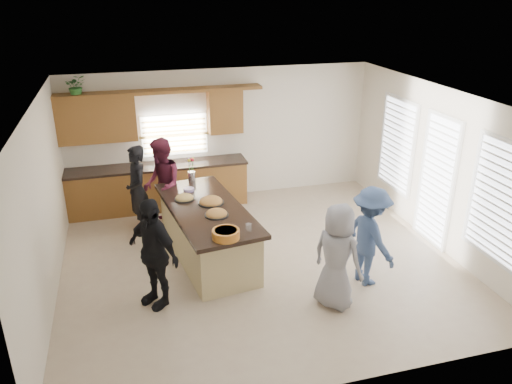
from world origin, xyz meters
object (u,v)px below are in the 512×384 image
object	(u,v)px
woman_left_mid	(162,185)
woman_right_back	(370,236)
salad_bowl	(226,234)
woman_left_front	(153,253)
island	(207,234)
woman_left_back	(138,191)
woman_right_front	(337,257)

from	to	relation	value
woman_left_mid	woman_right_back	world-z (taller)	woman_left_mid
salad_bowl	woman_left_mid	xyz separation A→B (m)	(-0.69, 2.49, -0.13)
woman_left_front	salad_bowl	bearing A→B (deg)	51.56
salad_bowl	woman_right_back	world-z (taller)	woman_right_back
island	woman_right_back	bearing A→B (deg)	-39.65
woman_left_back	woman_left_front	world-z (taller)	woman_left_back
woman_left_front	woman_right_front	world-z (taller)	woman_left_front
woman_right_back	woman_right_front	bearing A→B (deg)	109.79
island	woman_right_front	bearing A→B (deg)	-58.05
woman_left_back	woman_right_front	xyz separation A→B (m)	(2.61, -3.12, -0.05)
woman_left_back	woman_left_mid	size ratio (longest dim) A/B	0.96
island	woman_left_back	size ratio (longest dim) A/B	1.65
island	woman_right_front	xyz separation A→B (m)	(1.55, -1.86, 0.35)
island	woman_right_back	xyz separation A→B (m)	(2.29, -1.42, 0.35)
woman_left_front	woman_right_back	distance (m)	3.27
woman_left_front	woman_right_front	bearing A→B (deg)	37.51
woman_left_mid	woman_right_back	xyz separation A→B (m)	(2.89, -2.75, -0.09)
woman_left_front	woman_left_back	bearing A→B (deg)	145.99
island	woman_left_mid	bearing A→B (deg)	106.61
woman_left_back	woman_right_back	bearing A→B (deg)	40.09
woman_left_back	woman_right_back	distance (m)	4.29
salad_bowl	woman_left_front	xyz separation A→B (m)	(-1.06, 0.04, -0.18)
salad_bowl	woman_left_back	world-z (taller)	woman_left_back
woman_left_mid	woman_right_front	world-z (taller)	woman_left_mid
woman_left_front	woman_right_back	size ratio (longest dim) A/B	1.05
salad_bowl	woman_left_back	bearing A→B (deg)	115.38
woman_left_back	woman_right_front	size ratio (longest dim) A/B	1.07
salad_bowl	island	bearing A→B (deg)	94.16
woman_right_back	woman_left_back	bearing A→B (deg)	40.56
woman_left_mid	woman_left_front	size ratio (longest dim) A/B	1.06
woman_left_mid	woman_right_back	size ratio (longest dim) A/B	1.11
island	woman_left_front	bearing A→B (deg)	-138.76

